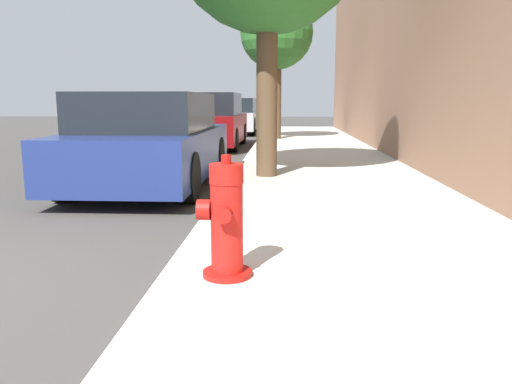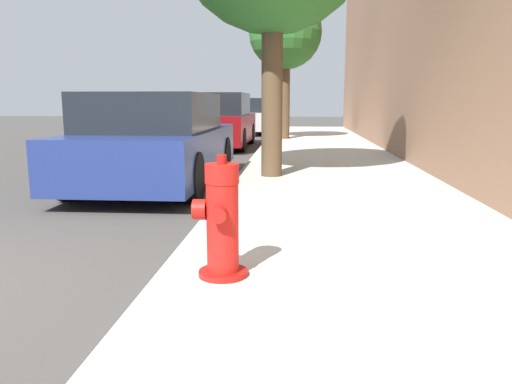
{
  "view_description": "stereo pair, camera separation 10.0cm",
  "coord_description": "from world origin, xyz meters",
  "px_view_note": "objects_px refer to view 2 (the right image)",
  "views": [
    {
      "loc": [
        2.63,
        -2.73,
        1.26
      ],
      "look_at": [
        2.39,
        1.54,
        0.48
      ],
      "focal_mm": 35.0,
      "sensor_mm": 36.0,
      "label": 1
    },
    {
      "loc": [
        2.73,
        -2.73,
        1.26
      ],
      "look_at": [
        2.39,
        1.54,
        0.48
      ],
      "focal_mm": 35.0,
      "sensor_mm": 36.0,
      "label": 2
    }
  ],
  "objects_px": {
    "parked_car_far": "(244,116)",
    "parked_car_mid": "(218,122)",
    "fire_hydrant": "(222,222)",
    "street_tree_far": "(285,34)",
    "parked_car_near": "(156,142)"
  },
  "relations": [
    {
      "from": "parked_car_near",
      "to": "parked_car_far",
      "type": "xyz_separation_m",
      "value": [
        -0.01,
        12.7,
        0.01
      ]
    },
    {
      "from": "parked_car_mid",
      "to": "parked_car_far",
      "type": "xyz_separation_m",
      "value": [
        0.07,
        6.28,
        -0.03
      ]
    },
    {
      "from": "parked_car_far",
      "to": "street_tree_far",
      "type": "xyz_separation_m",
      "value": [
        1.73,
        -4.74,
        2.55
      ]
    },
    {
      "from": "parked_car_mid",
      "to": "parked_car_near",
      "type": "bearing_deg",
      "value": -89.26
    },
    {
      "from": "fire_hydrant",
      "to": "parked_car_near",
      "type": "xyz_separation_m",
      "value": [
        -1.63,
        4.28,
        0.16
      ]
    },
    {
      "from": "parked_car_mid",
      "to": "street_tree_far",
      "type": "bearing_deg",
      "value": 40.48
    },
    {
      "from": "fire_hydrant",
      "to": "street_tree_far",
      "type": "bearing_deg",
      "value": 89.56
    },
    {
      "from": "fire_hydrant",
      "to": "parked_car_far",
      "type": "bearing_deg",
      "value": 95.52
    },
    {
      "from": "parked_car_mid",
      "to": "parked_car_far",
      "type": "distance_m",
      "value": 6.28
    },
    {
      "from": "parked_car_near",
      "to": "parked_car_far",
      "type": "height_order",
      "value": "parked_car_far"
    },
    {
      "from": "fire_hydrant",
      "to": "parked_car_mid",
      "type": "distance_m",
      "value": 10.84
    },
    {
      "from": "parked_car_near",
      "to": "street_tree_far",
      "type": "distance_m",
      "value": 8.53
    },
    {
      "from": "fire_hydrant",
      "to": "street_tree_far",
      "type": "distance_m",
      "value": 12.54
    },
    {
      "from": "parked_car_far",
      "to": "parked_car_mid",
      "type": "bearing_deg",
      "value": -90.66
    },
    {
      "from": "parked_car_near",
      "to": "street_tree_far",
      "type": "height_order",
      "value": "street_tree_far"
    }
  ]
}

